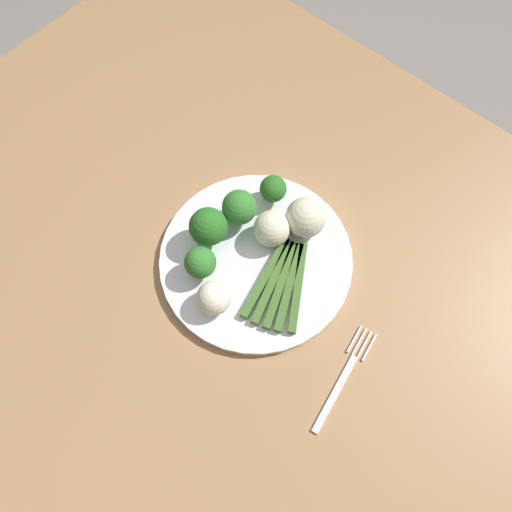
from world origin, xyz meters
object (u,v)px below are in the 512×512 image
Objects in this scene: dining_table at (230,288)px; fork at (344,377)px; asparagus_bundle at (281,283)px; broccoli_near_center at (200,263)px; broccoli_outer_edge at (273,189)px; cauliflower_front at (306,217)px; plate at (256,259)px; broccoli_right at (208,227)px; cauliflower_near_fork at (214,298)px; cauliflower_mid at (272,229)px; broccoli_back at (239,208)px.

fork reaches higher than dining_table.
broccoli_near_center is at bearing -81.80° from asparagus_bundle.
broccoli_outer_edge is 0.83× the size of cauliflower_front.
plate is at bearing 56.63° from broccoli_near_center.
fork is at bearing -6.28° from broccoli_right.
cauliflower_near_fork reaches higher than asparagus_bundle.
cauliflower_mid reaches higher than fork.
broccoli_near_center is at bearing 84.21° from fork.
plate is 1.96× the size of asparagus_bundle.
broccoli_outer_edge is at bearing -157.21° from asparagus_bundle.
cauliflower_mid is (-0.03, -0.05, -0.00)m from cauliflower_front.
fork is at bearing 51.26° from asparagus_bundle.
fork is (0.15, -0.04, -0.02)m from asparagus_bundle.
plate is 5.90× the size of cauliflower_near_fork.
plate is at bearing -28.01° from broccoli_back.
broccoli_outer_edge is at bearing 90.46° from broccoli_near_center.
broccoli_right is at bearing -163.00° from plate.
cauliflower_front is at bearing 33.36° from broccoli_back.
cauliflower_mid is (-0.00, 0.04, 0.04)m from plate.
broccoli_back is at bearing 115.22° from dining_table.
plate is 0.11m from broccoli_outer_edge.
asparagus_bundle is 0.08m from cauliflower_mid.
plate is 0.10m from cauliflower_front.
broccoli_back is 1.05× the size of cauliflower_front.
plate is at bearing -104.24° from cauliflower_front.
cauliflower_near_fork is at bearing -63.11° from broccoli_back.
broccoli_back is at bearing 62.91° from fork.
dining_table is at bearing 65.69° from broccoli_near_center.
cauliflower_near_fork is (0.03, -0.06, 0.15)m from dining_table.
broccoli_outer_edge is (-0.10, 0.10, 0.02)m from asparagus_bundle.
broccoli_near_center is 0.06m from cauliflower_near_fork.
dining_table is at bearing -130.99° from plate.
broccoli_back reaches higher than cauliflower_mid.
cauliflower_front is at bearing 66.89° from dining_table.
dining_table is 18.65× the size of broccoli_back.
fork is at bearing -17.67° from broccoli_back.
fork is (0.22, -0.10, -0.04)m from cauliflower_mid.
broccoli_outer_edge is (0.01, 0.06, -0.01)m from broccoli_back.
broccoli_back reaches higher than plate.
broccoli_near_center is at bearing -123.37° from plate.
asparagus_bundle is at bearing 64.23° from fork.
broccoli_back is at bearing -131.71° from asparagus_bundle.
cauliflower_front reaches higher than cauliflower_near_fork.
cauliflower_near_fork is at bearing -43.37° from broccoli_right.
dining_table is 17.23× the size of broccoli_right.
cauliflower_near_fork is at bearing -61.27° from dining_table.
fork is at bearing -37.18° from cauliflower_front.
asparagus_bundle is 2.13× the size of broccoli_right.
broccoli_outer_edge is at bearing 128.38° from cauliflower_mid.
dining_table is 23.61× the size of broccoli_outer_edge.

